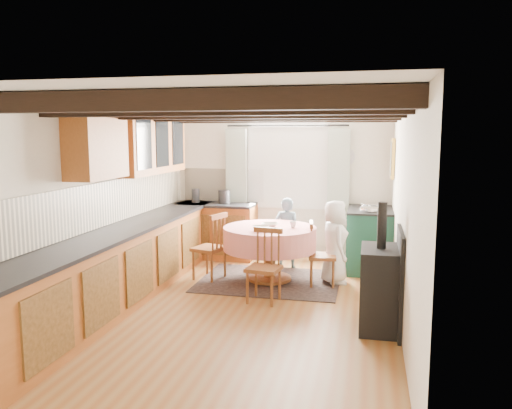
% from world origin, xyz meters
% --- Properties ---
extents(floor, '(3.60, 5.50, 0.00)m').
position_xyz_m(floor, '(0.00, 0.00, 0.00)').
color(floor, olive).
rests_on(floor, ground).
extents(ceiling, '(3.60, 5.50, 0.00)m').
position_xyz_m(ceiling, '(0.00, 0.00, 2.40)').
color(ceiling, white).
rests_on(ceiling, ground).
extents(wall_back, '(3.60, 0.00, 2.40)m').
position_xyz_m(wall_back, '(0.00, 2.75, 1.20)').
color(wall_back, silver).
rests_on(wall_back, ground).
extents(wall_front, '(3.60, 0.00, 2.40)m').
position_xyz_m(wall_front, '(0.00, -2.75, 1.20)').
color(wall_front, silver).
rests_on(wall_front, ground).
extents(wall_left, '(0.00, 5.50, 2.40)m').
position_xyz_m(wall_left, '(-1.80, 0.00, 1.20)').
color(wall_left, silver).
rests_on(wall_left, ground).
extents(wall_right, '(0.00, 5.50, 2.40)m').
position_xyz_m(wall_right, '(1.80, 0.00, 1.20)').
color(wall_right, silver).
rests_on(wall_right, ground).
extents(beam_a, '(3.60, 0.16, 0.16)m').
position_xyz_m(beam_a, '(0.00, -2.00, 2.31)').
color(beam_a, black).
rests_on(beam_a, ceiling).
extents(beam_b, '(3.60, 0.16, 0.16)m').
position_xyz_m(beam_b, '(0.00, -1.00, 2.31)').
color(beam_b, black).
rests_on(beam_b, ceiling).
extents(beam_c, '(3.60, 0.16, 0.16)m').
position_xyz_m(beam_c, '(0.00, 0.00, 2.31)').
color(beam_c, black).
rests_on(beam_c, ceiling).
extents(beam_d, '(3.60, 0.16, 0.16)m').
position_xyz_m(beam_d, '(0.00, 1.00, 2.31)').
color(beam_d, black).
rests_on(beam_d, ceiling).
extents(beam_e, '(3.60, 0.16, 0.16)m').
position_xyz_m(beam_e, '(0.00, 2.00, 2.31)').
color(beam_e, black).
rests_on(beam_e, ceiling).
extents(splash_left, '(0.02, 4.50, 0.55)m').
position_xyz_m(splash_left, '(-1.78, 0.30, 1.20)').
color(splash_left, beige).
rests_on(splash_left, wall_left).
extents(splash_back, '(1.40, 0.02, 0.55)m').
position_xyz_m(splash_back, '(-1.00, 2.73, 1.20)').
color(splash_back, beige).
rests_on(splash_back, wall_back).
extents(base_cabinet_left, '(0.60, 5.30, 0.88)m').
position_xyz_m(base_cabinet_left, '(-1.50, 0.00, 0.44)').
color(base_cabinet_left, '#985121').
rests_on(base_cabinet_left, floor).
extents(base_cabinet_back, '(1.30, 0.60, 0.88)m').
position_xyz_m(base_cabinet_back, '(-1.05, 2.45, 0.44)').
color(base_cabinet_back, '#985121').
rests_on(base_cabinet_back, floor).
extents(worktop_left, '(0.64, 5.30, 0.04)m').
position_xyz_m(worktop_left, '(-1.48, 0.00, 0.90)').
color(worktop_left, black).
rests_on(worktop_left, base_cabinet_left).
extents(worktop_back, '(1.30, 0.64, 0.04)m').
position_xyz_m(worktop_back, '(-1.05, 2.43, 0.90)').
color(worktop_back, black).
rests_on(worktop_back, base_cabinet_back).
extents(wall_cabinet_glass, '(0.34, 1.80, 0.90)m').
position_xyz_m(wall_cabinet_glass, '(-1.63, 1.20, 1.95)').
color(wall_cabinet_glass, '#985121').
rests_on(wall_cabinet_glass, wall_left).
extents(wall_cabinet_solid, '(0.34, 0.90, 0.70)m').
position_xyz_m(wall_cabinet_solid, '(-1.63, -0.30, 1.90)').
color(wall_cabinet_solid, '#985121').
rests_on(wall_cabinet_solid, wall_left).
extents(window_frame, '(1.34, 0.03, 1.54)m').
position_xyz_m(window_frame, '(0.10, 2.73, 1.60)').
color(window_frame, white).
rests_on(window_frame, wall_back).
extents(window_pane, '(1.20, 0.01, 1.40)m').
position_xyz_m(window_pane, '(0.10, 2.74, 1.60)').
color(window_pane, white).
rests_on(window_pane, wall_back).
extents(curtain_left, '(0.35, 0.10, 2.10)m').
position_xyz_m(curtain_left, '(-0.75, 2.65, 1.10)').
color(curtain_left, '#B5B5B5').
rests_on(curtain_left, wall_back).
extents(curtain_right, '(0.35, 0.10, 2.10)m').
position_xyz_m(curtain_right, '(0.95, 2.65, 1.10)').
color(curtain_right, '#B5B5B5').
rests_on(curtain_right, wall_back).
extents(curtain_rod, '(2.00, 0.03, 0.03)m').
position_xyz_m(curtain_rod, '(0.10, 2.65, 2.20)').
color(curtain_rod, black).
rests_on(curtain_rod, wall_back).
extents(wall_picture, '(0.04, 0.50, 0.60)m').
position_xyz_m(wall_picture, '(1.77, 2.30, 1.70)').
color(wall_picture, gold).
rests_on(wall_picture, wall_right).
extents(wall_plate, '(0.30, 0.02, 0.30)m').
position_xyz_m(wall_plate, '(1.05, 2.72, 1.70)').
color(wall_plate, silver).
rests_on(wall_plate, wall_back).
extents(rug, '(1.95, 1.51, 0.01)m').
position_xyz_m(rug, '(0.10, 1.21, 0.01)').
color(rug, black).
rests_on(rug, floor).
extents(dining_table, '(1.29, 1.29, 0.78)m').
position_xyz_m(dining_table, '(0.10, 1.21, 0.39)').
color(dining_table, '#D87989').
rests_on(dining_table, floor).
extents(chair_near, '(0.45, 0.46, 0.91)m').
position_xyz_m(chair_near, '(0.20, 0.34, 0.46)').
color(chair_near, brown).
rests_on(chair_near, floor).
extents(chair_left, '(0.54, 0.52, 0.96)m').
position_xyz_m(chair_left, '(-0.77, 1.16, 0.48)').
color(chair_left, brown).
rests_on(chair_left, floor).
extents(chair_right, '(0.44, 0.43, 0.89)m').
position_xyz_m(chair_right, '(0.84, 1.19, 0.44)').
color(chair_right, brown).
rests_on(chair_right, floor).
extents(aga_range, '(0.67, 1.04, 0.96)m').
position_xyz_m(aga_range, '(1.47, 2.18, 0.48)').
color(aga_range, '#133A2B').
rests_on(aga_range, floor).
extents(cast_iron_stove, '(0.41, 0.68, 1.36)m').
position_xyz_m(cast_iron_stove, '(1.58, -0.24, 0.68)').
color(cast_iron_stove, black).
rests_on(cast_iron_stove, floor).
extents(child_far, '(0.42, 0.29, 1.10)m').
position_xyz_m(child_far, '(0.21, 2.03, 0.55)').
color(child_far, '#49616F').
rests_on(child_far, floor).
extents(child_right, '(0.54, 0.66, 1.16)m').
position_xyz_m(child_right, '(0.99, 1.35, 0.58)').
color(child_right, white).
rests_on(child_right, floor).
extents(bowl_a, '(0.26, 0.26, 0.06)m').
position_xyz_m(bowl_a, '(0.11, 1.21, 0.81)').
color(bowl_a, silver).
rests_on(bowl_a, dining_table).
extents(bowl_b, '(0.24, 0.24, 0.07)m').
position_xyz_m(bowl_b, '(0.04, 0.91, 0.81)').
color(bowl_b, silver).
rests_on(bowl_b, dining_table).
extents(cup, '(0.10, 0.10, 0.09)m').
position_xyz_m(cup, '(0.43, 1.25, 0.82)').
color(cup, silver).
rests_on(cup, dining_table).
extents(canister_tall, '(0.13, 0.13, 0.23)m').
position_xyz_m(canister_tall, '(-1.41, 2.45, 1.04)').
color(canister_tall, '#262628').
rests_on(canister_tall, worktop_back).
extents(canister_wide, '(0.20, 0.20, 0.22)m').
position_xyz_m(canister_wide, '(-0.91, 2.44, 1.03)').
color(canister_wide, '#262628').
rests_on(canister_wide, worktop_back).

